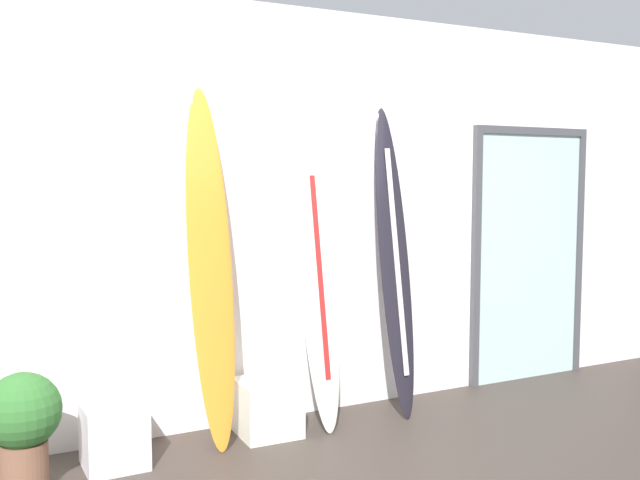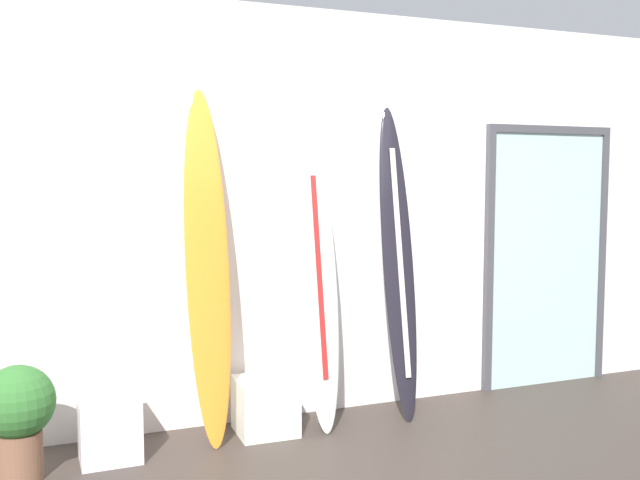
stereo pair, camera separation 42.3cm
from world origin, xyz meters
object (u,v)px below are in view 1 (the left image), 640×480
(display_block_center, at_px, (114,435))
(surfboard_sunset, at_px, (210,267))
(display_block_left, at_px, (267,407))
(surfboard_ivory, at_px, (318,278))
(surfboard_charcoal, at_px, (394,263))
(glass_door, at_px, (529,250))
(potted_plant, at_px, (23,422))

(display_block_center, bearing_deg, surfboard_sunset, 8.72)
(display_block_left, distance_m, display_block_center, 0.99)
(surfboard_ivory, distance_m, surfboard_charcoal, 0.60)
(display_block_center, bearing_deg, display_block_left, 4.59)
(surfboard_ivory, distance_m, display_block_center, 1.58)
(glass_door, bearing_deg, display_block_center, -174.55)
(glass_door, bearing_deg, surfboard_charcoal, -170.67)
(surfboard_ivory, height_order, glass_door, glass_door)
(surfboard_sunset, bearing_deg, surfboard_ivory, -1.27)
(surfboard_sunset, distance_m, surfboard_ivory, 0.74)
(surfboard_sunset, height_order, glass_door, surfboard_sunset)
(surfboard_sunset, xyz_separation_m, display_block_left, (0.37, -0.02, -0.93))
(glass_door, relative_size, potted_plant, 3.23)
(display_block_left, bearing_deg, glass_door, 5.80)
(surfboard_charcoal, bearing_deg, display_block_left, -179.60)
(surfboard_ivory, bearing_deg, surfboard_sunset, 178.73)
(surfboard_sunset, xyz_separation_m, glass_door, (2.79, 0.23, -0.05))
(surfboard_sunset, relative_size, glass_door, 1.08)
(surfboard_charcoal, distance_m, glass_door, 1.48)
(surfboard_ivory, relative_size, display_block_left, 5.30)
(surfboard_sunset, distance_m, display_block_center, 1.12)
(surfboard_ivory, xyz_separation_m, display_block_left, (-0.37, 0.00, -0.82))
(display_block_left, height_order, display_block_center, display_block_center)
(surfboard_sunset, bearing_deg, glass_door, 4.72)
(display_block_left, height_order, potted_plant, potted_plant)
(surfboard_sunset, distance_m, display_block_left, 1.00)
(display_block_left, relative_size, potted_plant, 0.60)
(display_block_center, relative_size, potted_plant, 0.58)
(surfboard_ivory, relative_size, glass_door, 0.98)
(surfboard_sunset, relative_size, potted_plant, 3.47)
(surfboard_sunset, bearing_deg, surfboard_charcoal, -0.39)
(glass_door, distance_m, potted_plant, 3.98)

